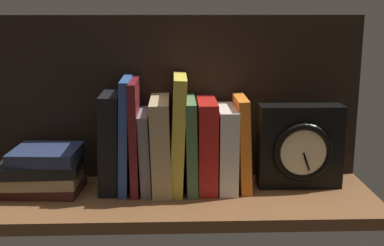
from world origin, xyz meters
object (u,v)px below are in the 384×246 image
(book_black_skeptic, at_px, (111,142))
(book_green_romantic, at_px, (191,144))
(book_red_requiem, at_px, (207,145))
(framed_clock, at_px, (300,147))
(book_gray_chess, at_px, (146,150))
(book_orange_pandolfini, at_px, (242,143))
(book_yellow_seinlanguage, at_px, (178,133))
(book_blue_modern, at_px, (126,135))
(book_white_catcher, at_px, (226,148))
(book_maroon_dawkins, at_px, (135,135))
(book_stack_side, at_px, (42,171))
(book_tan_shortstories, at_px, (161,144))

(book_black_skeptic, distance_m, book_green_romantic, 0.18)
(book_red_requiem, distance_m, framed_clock, 0.21)
(book_gray_chess, distance_m, book_orange_pandolfini, 0.22)
(book_gray_chess, bearing_deg, framed_clock, -0.07)
(book_yellow_seinlanguage, bearing_deg, book_red_requiem, 0.00)
(book_blue_modern, relative_size, book_red_requiem, 1.25)
(book_red_requiem, distance_m, book_orange_pandolfini, 0.08)
(book_white_catcher, bearing_deg, framed_clock, -0.14)
(book_blue_modern, distance_m, book_maroon_dawkins, 0.02)
(book_yellow_seinlanguage, relative_size, book_orange_pandolfini, 1.23)
(book_stack_side, bearing_deg, book_gray_chess, 4.24)
(book_maroon_dawkins, height_order, book_red_requiem, book_maroon_dawkins)
(book_tan_shortstories, distance_m, book_red_requiem, 0.10)
(book_gray_chess, bearing_deg, book_red_requiem, 0.00)
(book_blue_modern, xyz_separation_m, book_maroon_dawkins, (0.02, 0.00, -0.00))
(book_gray_chess, bearing_deg, book_black_skeptic, 180.00)
(book_white_catcher, bearing_deg, book_gray_chess, 180.00)
(book_green_romantic, distance_m, framed_clock, 0.24)
(book_orange_pandolfini, bearing_deg, book_tan_shortstories, 180.00)
(book_maroon_dawkins, relative_size, book_yellow_seinlanguage, 0.97)
(book_gray_chess, bearing_deg, book_green_romantic, 0.00)
(book_white_catcher, height_order, book_orange_pandolfini, book_orange_pandolfini)
(book_black_skeptic, bearing_deg, book_tan_shortstories, 0.00)
(book_gray_chess, distance_m, book_white_catcher, 0.18)
(book_gray_chess, relative_size, book_stack_side, 0.98)
(book_green_romantic, xyz_separation_m, book_red_requiem, (0.04, 0.00, -0.00))
(book_red_requiem, relative_size, book_white_catcher, 1.09)
(book_maroon_dawkins, xyz_separation_m, book_orange_pandolfini, (0.24, 0.00, -0.02))
(book_yellow_seinlanguage, distance_m, book_stack_side, 0.31)
(book_orange_pandolfini, bearing_deg, book_stack_side, -177.82)
(book_black_skeptic, height_order, book_tan_shortstories, book_black_skeptic)
(book_blue_modern, bearing_deg, book_orange_pandolfini, 0.00)
(book_black_skeptic, xyz_separation_m, book_gray_chess, (0.08, 0.00, -0.02))
(book_red_requiem, bearing_deg, book_yellow_seinlanguage, 180.00)
(book_blue_modern, height_order, book_yellow_seinlanguage, book_yellow_seinlanguage)
(book_red_requiem, xyz_separation_m, book_orange_pandolfini, (0.08, 0.00, 0.00))
(book_yellow_seinlanguage, distance_m, framed_clock, 0.28)
(book_maroon_dawkins, xyz_separation_m, book_yellow_seinlanguage, (0.09, 0.00, 0.00))
(book_maroon_dawkins, xyz_separation_m, book_white_catcher, (0.20, 0.00, -0.03))
(book_white_catcher, bearing_deg, book_stack_side, -177.64)
(book_yellow_seinlanguage, relative_size, framed_clock, 1.36)
(book_tan_shortstories, xyz_separation_m, book_green_romantic, (0.07, 0.00, -0.00))
(book_yellow_seinlanguage, bearing_deg, framed_clock, -0.08)
(book_maroon_dawkins, relative_size, book_green_romantic, 1.21)
(book_blue_modern, xyz_separation_m, book_gray_chess, (0.04, 0.00, -0.04))
(book_maroon_dawkins, bearing_deg, book_red_requiem, 0.00)
(book_black_skeptic, relative_size, book_orange_pandolfini, 1.05)
(book_red_requiem, relative_size, framed_clock, 1.07)
(book_orange_pandolfini, bearing_deg, book_black_skeptic, 180.00)
(book_gray_chess, distance_m, book_stack_side, 0.23)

